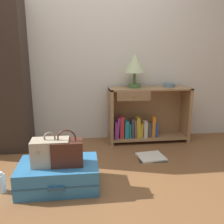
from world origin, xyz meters
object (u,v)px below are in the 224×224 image
bookshelf (145,116)px  handbag (67,152)px  bottle (1,183)px  suitcase_large (59,175)px  table_lamp (135,65)px  train_case (51,152)px  bowl (169,85)px  open_book_on_floor (151,157)px

bookshelf → handbag: bookshelf is taller
bottle → suitcase_large: bearing=3.3°
bookshelf → table_lamp: bearing=178.9°
train_case → bottle: train_case is taller
suitcase_large → handbag: 0.25m
bookshelf → suitcase_large: bookshelf is taller
bowl → handbag: (-1.32, -1.15, -0.42)m
bookshelf → bottle: 1.97m
bowl → train_case: bearing=-142.2°
train_case → handbag: bearing=-6.8°
bottle → open_book_on_floor: bearing=19.9°
table_lamp → open_book_on_floor: table_lamp is taller
suitcase_large → table_lamp: bearing=50.2°
table_lamp → train_case: table_lamp is taller
suitcase_large → open_book_on_floor: suitcase_large is taller
bookshelf → bowl: 0.53m
handbag → train_case: bearing=173.2°
handbag → open_book_on_floor: bearing=30.8°
bowl → bottle: (-1.91, -1.15, -0.69)m
bookshelf → bottle: size_ratio=5.73×
bookshelf → bowl: (0.32, 0.01, 0.42)m
bookshelf → handbag: size_ratio=3.32×
open_book_on_floor → table_lamp: bearing=99.2°
bookshelf → table_lamp: table_lamp is taller
table_lamp → handbag: bearing=-126.2°
bowl → bottle: size_ratio=0.80×
bookshelf → table_lamp: 0.71m
bookshelf → suitcase_large: 1.57m
table_lamp → bowl: size_ratio=2.98×
suitcase_large → train_case: bearing=-166.1°
bookshelf → train_case: size_ratio=3.30×
suitcase_large → train_case: train_case is taller
bookshelf → train_case: (-1.14, -1.12, 0.00)m
suitcase_large → train_case: (-0.06, -0.01, 0.24)m
train_case → open_book_on_floor: (1.08, 0.54, -0.35)m
bookshelf → handbag: (-1.00, -1.14, 0.00)m
table_lamp → bowl: (0.48, 0.01, -0.27)m
bottle → bowl: bearing=31.1°
handbag → open_book_on_floor: handbag is taller
train_case → open_book_on_floor: train_case is taller
handbag → open_book_on_floor: size_ratio=0.99×
handbag → bottle: (-0.59, 0.00, -0.26)m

